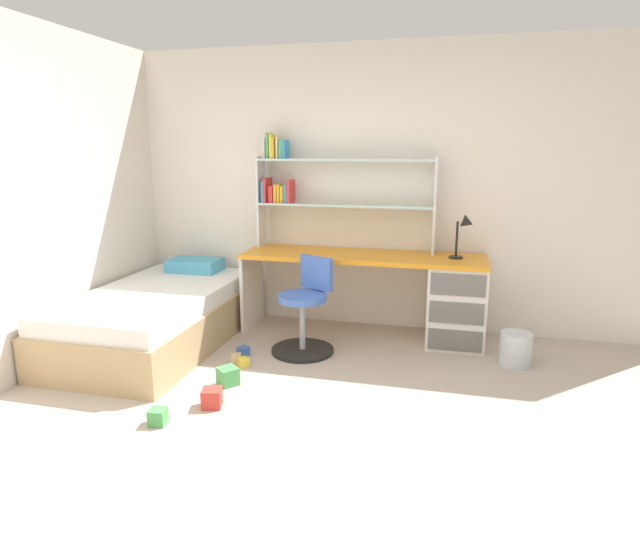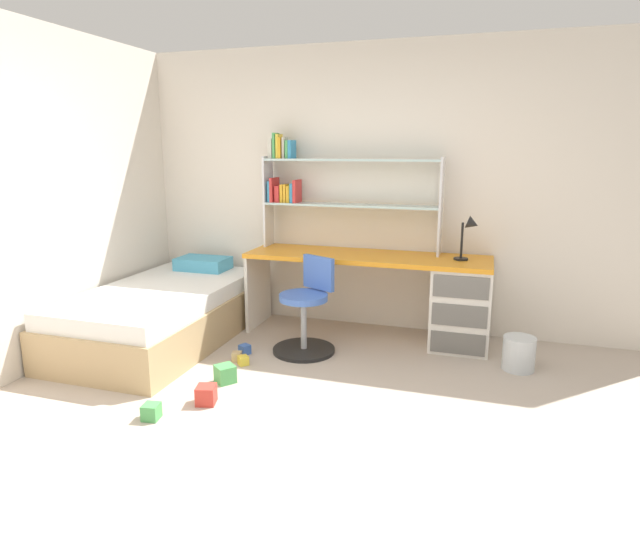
% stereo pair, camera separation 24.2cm
% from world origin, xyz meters
% --- Properties ---
extents(ground_plane, '(5.49, 5.74, 0.02)m').
position_xyz_m(ground_plane, '(0.00, 0.00, -0.01)').
color(ground_plane, '#B2A393').
extents(room_shell, '(5.49, 5.74, 2.59)m').
position_xyz_m(room_shell, '(-1.16, 1.17, 1.29)').
color(room_shell, silver).
rests_on(room_shell, ground_plane).
extents(desk, '(2.14, 0.60, 0.75)m').
position_xyz_m(desk, '(0.57, 2.05, 0.43)').
color(desk, orange).
rests_on(desk, ground_plane).
extents(bookshelf_hutch, '(1.63, 0.22, 1.06)m').
position_xyz_m(bookshelf_hutch, '(-0.44, 2.23, 1.35)').
color(bookshelf_hutch, silver).
rests_on(bookshelf_hutch, desk).
extents(desk_lamp, '(0.20, 0.16, 0.38)m').
position_xyz_m(desk_lamp, '(0.85, 2.04, 1.00)').
color(desk_lamp, black).
rests_on(desk_lamp, desk).
extents(swivel_chair, '(0.52, 0.52, 0.79)m').
position_xyz_m(swivel_chair, '(-0.40, 1.53, 0.31)').
color(swivel_chair, black).
rests_on(swivel_chair, ground_plane).
extents(bed_platform, '(1.09, 1.96, 0.61)m').
position_xyz_m(bed_platform, '(-1.68, 1.38, 0.25)').
color(bed_platform, tan).
rests_on(bed_platform, ground_plane).
extents(waste_bin, '(0.24, 0.24, 0.26)m').
position_xyz_m(waste_bin, '(1.28, 1.65, 0.13)').
color(waste_bin, silver).
rests_on(waste_bin, ground_plane).
extents(toy_block_yellow_0, '(0.10, 0.10, 0.07)m').
position_xyz_m(toy_block_yellow_0, '(-0.77, 1.09, 0.04)').
color(toy_block_yellow_0, gold).
rests_on(toy_block_yellow_0, ground_plane).
extents(toy_block_natural_1, '(0.09, 0.09, 0.07)m').
position_xyz_m(toy_block_natural_1, '(-0.86, 1.15, 0.04)').
color(toy_block_natural_1, tan).
rests_on(toy_block_natural_1, ground_plane).
extents(toy_block_blue_2, '(0.11, 0.11, 0.08)m').
position_xyz_m(toy_block_blue_2, '(-0.86, 1.30, 0.04)').
color(toy_block_blue_2, '#3860B7').
rests_on(toy_block_blue_2, ground_plane).
extents(toy_block_red_3, '(0.15, 0.15, 0.12)m').
position_xyz_m(toy_block_red_3, '(-0.73, 0.43, 0.06)').
color(toy_block_red_3, red).
rests_on(toy_block_red_3, ground_plane).
extents(toy_block_green_4, '(0.11, 0.11, 0.10)m').
position_xyz_m(toy_block_green_4, '(-0.95, 0.14, 0.05)').
color(toy_block_green_4, '#479E51').
rests_on(toy_block_green_4, ground_plane).
extents(toy_block_green_5, '(0.18, 0.18, 0.13)m').
position_xyz_m(toy_block_green_5, '(-0.76, 0.76, 0.06)').
color(toy_block_green_5, '#479E51').
rests_on(toy_block_green_5, ground_plane).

